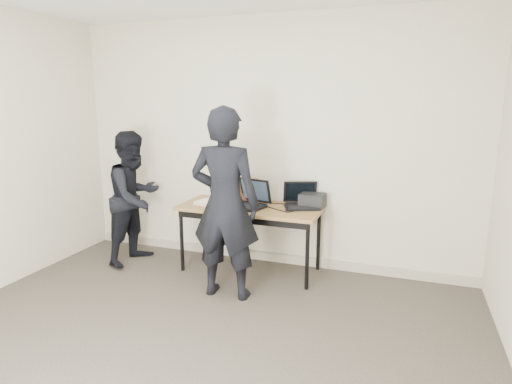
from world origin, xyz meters
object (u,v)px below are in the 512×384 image
at_px(laptop_center, 249,201).
at_px(person_typist, 225,204).
at_px(laptop_right, 301,201).
at_px(person_observer, 135,198).
at_px(desk, 250,212).
at_px(leather_satchel, 242,189).
at_px(equipment_box, 312,200).
at_px(laptop_beige, 213,199).

xyz_separation_m(laptop_center, person_typist, (-0.01, -0.63, 0.11)).
bearing_deg(laptop_right, person_observer, 169.40).
xyz_separation_m(desk, person_observer, (-1.32, -0.15, 0.09)).
bearing_deg(person_observer, person_typist, -101.66).
xyz_separation_m(leather_satchel, equipment_box, (0.81, -0.04, -0.05)).
distance_m(laptop_beige, person_typist, 0.75).
distance_m(desk, equipment_box, 0.67).
height_order(laptop_beige, laptop_center, laptop_center).
distance_m(leather_satchel, person_typist, 0.87).
bearing_deg(desk, person_typist, -90.45).
relative_size(person_typist, person_observer, 1.19).
bearing_deg(equipment_box, laptop_beige, -169.34).
distance_m(laptop_center, person_typist, 0.63).
height_order(desk, person_observer, person_observer).
bearing_deg(laptop_right, laptop_center, 177.50).
relative_size(laptop_right, leather_satchel, 1.17).
xyz_separation_m(laptop_right, person_observer, (-1.84, -0.31, -0.03)).
bearing_deg(laptop_beige, leather_satchel, 58.83).
xyz_separation_m(desk, laptop_beige, (-0.42, -0.01, 0.11)).
relative_size(laptop_beige, leather_satchel, 0.94).
distance_m(desk, person_observer, 1.34).
distance_m(desk, leather_satchel, 0.34).
distance_m(desk, person_typist, 0.67).
height_order(laptop_beige, laptop_right, laptop_right).
bearing_deg(laptop_right, leather_satchel, 154.48).
height_order(person_typist, person_observer, person_typist).
distance_m(laptop_center, leather_satchel, 0.30).
distance_m(desk, laptop_center, 0.12).
bearing_deg(person_typist, equipment_box, -131.25).
relative_size(laptop_right, person_observer, 0.30).
relative_size(laptop_center, leather_satchel, 1.15).
height_order(leather_satchel, equipment_box, leather_satchel).
height_order(laptop_beige, person_typist, person_typist).
bearing_deg(person_observer, laptop_center, -75.29).
height_order(laptop_center, laptop_right, laptop_center).
distance_m(desk, laptop_beige, 0.43).
xyz_separation_m(desk, laptop_right, (0.51, 0.16, 0.12)).
bearing_deg(person_observer, desk, -75.21).
distance_m(person_typist, person_observer, 1.40).
xyz_separation_m(laptop_center, leather_satchel, (-0.18, 0.23, 0.06)).
xyz_separation_m(desk, laptop_center, (-0.00, -0.00, 0.12)).
bearing_deg(desk, laptop_right, 18.30).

